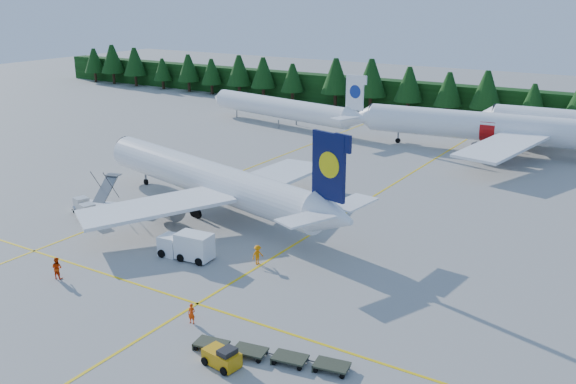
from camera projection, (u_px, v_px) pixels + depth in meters
The scene contains 16 objects.
ground at pixel (189, 261), 58.34m from camera, with size 320.00×320.00×0.00m, color #9B9A96.
taxi_stripe_a at pixel (208, 184), 81.59m from camera, with size 0.25×120.00×0.01m, color yellow.
taxi_stripe_b at pixel (348, 212), 71.40m from camera, with size 0.25×120.00×0.01m, color yellow.
taxi_stripe_cross at pixel (142, 286), 53.51m from camera, with size 80.00×0.25×0.01m, color yellow.
treeline_hedge at pixel (468, 102), 123.52m from camera, with size 220.00×4.00×6.00m, color black.
airliner_navy at pixel (203, 178), 71.83m from camera, with size 39.41×32.04×11.66m.
airliner_red at pixel (484, 127), 96.74m from camera, with size 43.52×35.64×12.67m.
airliner_far_left at pixel (276, 107), 116.26m from camera, with size 35.92×9.61×10.53m.
airstairs at pixel (99, 205), 71.38m from camera, with size 4.18×5.68×3.43m.
service_truck at pixel (186, 245), 58.74m from camera, with size 5.39×2.40×2.52m.
baggage_tug at pixel (222, 357), 41.94m from camera, with size 2.67×1.68×1.34m.
dolly_train at pixel (270, 354), 42.75m from camera, with size 10.77×3.88×0.13m.
uld_pair at pixel (84, 208), 69.48m from camera, with size 4.65×3.20×1.54m.
crew_a at pixel (192, 314), 47.32m from camera, with size 0.57×0.37×1.57m, color #FA3B05.
crew_b at pixel (57, 268), 54.64m from camera, with size 0.93×0.72×1.91m, color #E73604.
crew_c at pixel (258, 255), 57.46m from camera, with size 0.75×0.51×1.82m, color orange.
Camera 1 is at (36.32, -40.59, 23.62)m, focal length 40.00 mm.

